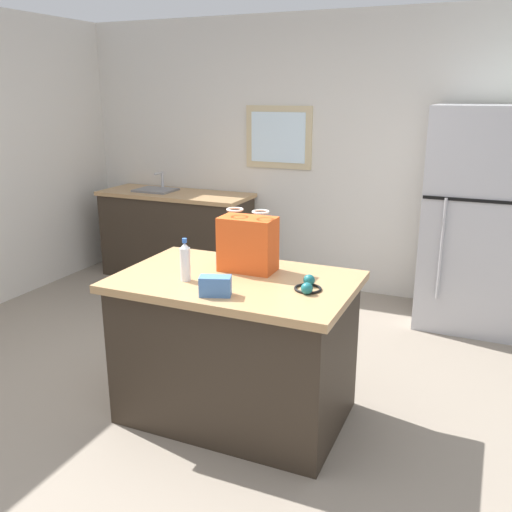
{
  "coord_description": "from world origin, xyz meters",
  "views": [
    {
      "loc": [
        1.52,
        -2.55,
        1.9
      ],
      "look_at": [
        0.2,
        0.48,
        0.93
      ],
      "focal_mm": 39.19,
      "sensor_mm": 36.0,
      "label": 1
    }
  ],
  "objects_px": {
    "small_box": "(215,286)",
    "ear_defenders": "(308,286)",
    "bottle": "(185,262)",
    "shopping_bag": "(248,244)",
    "kitchen_island": "(236,347)",
    "refrigerator": "(477,219)"
  },
  "relations": [
    {
      "from": "kitchen_island",
      "to": "small_box",
      "type": "height_order",
      "value": "small_box"
    },
    {
      "from": "shopping_bag",
      "to": "bottle",
      "type": "distance_m",
      "value": 0.4
    },
    {
      "from": "small_box",
      "to": "refrigerator",
      "type": "bearing_deg",
      "value": 63.87
    },
    {
      "from": "bottle",
      "to": "ear_defenders",
      "type": "distance_m",
      "value": 0.7
    },
    {
      "from": "shopping_bag",
      "to": "small_box",
      "type": "distance_m",
      "value": 0.47
    },
    {
      "from": "small_box",
      "to": "ear_defenders",
      "type": "xyz_separation_m",
      "value": [
        0.42,
        0.28,
        -0.03
      ]
    },
    {
      "from": "small_box",
      "to": "bottle",
      "type": "bearing_deg",
      "value": 150.78
    },
    {
      "from": "small_box",
      "to": "bottle",
      "type": "distance_m",
      "value": 0.31
    },
    {
      "from": "shopping_bag",
      "to": "bottle",
      "type": "xyz_separation_m",
      "value": [
        -0.24,
        -0.31,
        -0.05
      ]
    },
    {
      "from": "small_box",
      "to": "bottle",
      "type": "relative_size",
      "value": 0.67
    },
    {
      "from": "shopping_bag",
      "to": "bottle",
      "type": "bearing_deg",
      "value": -128.15
    },
    {
      "from": "bottle",
      "to": "kitchen_island",
      "type": "bearing_deg",
      "value": 32.4
    },
    {
      "from": "shopping_bag",
      "to": "small_box",
      "type": "height_order",
      "value": "shopping_bag"
    },
    {
      "from": "kitchen_island",
      "to": "shopping_bag",
      "type": "height_order",
      "value": "shopping_bag"
    },
    {
      "from": "kitchen_island",
      "to": "bottle",
      "type": "distance_m",
      "value": 0.61
    },
    {
      "from": "shopping_bag",
      "to": "ear_defenders",
      "type": "relative_size",
      "value": 1.88
    },
    {
      "from": "shopping_bag",
      "to": "ear_defenders",
      "type": "bearing_deg",
      "value": -22.78
    },
    {
      "from": "shopping_bag",
      "to": "small_box",
      "type": "bearing_deg",
      "value": -87.28
    },
    {
      "from": "refrigerator",
      "to": "shopping_bag",
      "type": "distance_m",
      "value": 2.26
    },
    {
      "from": "kitchen_island",
      "to": "small_box",
      "type": "relative_size",
      "value": 8.3
    },
    {
      "from": "shopping_bag",
      "to": "ear_defenders",
      "type": "height_order",
      "value": "shopping_bag"
    },
    {
      "from": "refrigerator",
      "to": "kitchen_island",
      "type": "bearing_deg",
      "value": -119.92
    }
  ]
}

